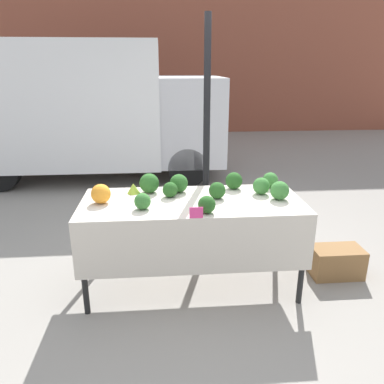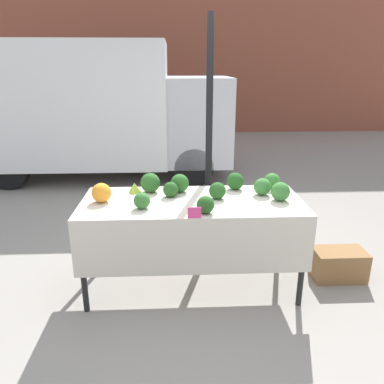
{
  "view_description": "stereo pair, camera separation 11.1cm",
  "coord_description": "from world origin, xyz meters",
  "px_view_note": "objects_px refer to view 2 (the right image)",
  "views": [
    {
      "loc": [
        -0.26,
        -3.13,
        2.02
      ],
      "look_at": [
        0.0,
        0.0,
        0.95
      ],
      "focal_mm": 35.0,
      "sensor_mm": 36.0,
      "label": 1
    },
    {
      "loc": [
        -0.15,
        -3.14,
        2.02
      ],
      "look_at": [
        0.0,
        0.0,
        0.95
      ],
      "focal_mm": 35.0,
      "sensor_mm": 36.0,
      "label": 2
    }
  ],
  "objects_px": {
    "parked_truck": "(95,107)",
    "price_sign": "(195,213)",
    "orange_cauliflower": "(101,193)",
    "produce_crate": "(339,264)"
  },
  "relations": [
    {
      "from": "orange_cauliflower",
      "to": "produce_crate",
      "type": "relative_size",
      "value": 0.34
    },
    {
      "from": "parked_truck",
      "to": "orange_cauliflower",
      "type": "xyz_separation_m",
      "value": [
        0.81,
        -3.94,
        -0.33
      ]
    },
    {
      "from": "orange_cauliflower",
      "to": "produce_crate",
      "type": "height_order",
      "value": "orange_cauliflower"
    },
    {
      "from": "price_sign",
      "to": "orange_cauliflower",
      "type": "bearing_deg",
      "value": 152.95
    },
    {
      "from": "parked_truck",
      "to": "price_sign",
      "type": "relative_size",
      "value": 42.91
    },
    {
      "from": "parked_truck",
      "to": "produce_crate",
      "type": "height_order",
      "value": "parked_truck"
    },
    {
      "from": "orange_cauliflower",
      "to": "price_sign",
      "type": "distance_m",
      "value": 0.9
    },
    {
      "from": "price_sign",
      "to": "produce_crate",
      "type": "xyz_separation_m",
      "value": [
        1.45,
        0.47,
        -0.77
      ]
    },
    {
      "from": "parked_truck",
      "to": "price_sign",
      "type": "height_order",
      "value": "parked_truck"
    },
    {
      "from": "parked_truck",
      "to": "price_sign",
      "type": "xyz_separation_m",
      "value": [
        1.61,
        -4.35,
        -0.37
      ]
    }
  ]
}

